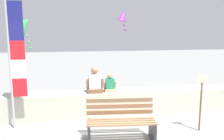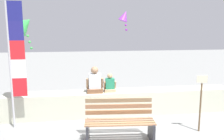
{
  "view_description": "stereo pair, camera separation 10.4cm",
  "coord_description": "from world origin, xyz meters",
  "px_view_note": "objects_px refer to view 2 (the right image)",
  "views": [
    {
      "loc": [
        -1.31,
        -5.07,
        2.4
      ],
      "look_at": [
        -0.27,
        1.24,
        1.27
      ],
      "focal_mm": 37.83,
      "sensor_mm": 36.0,
      "label": 1
    },
    {
      "loc": [
        -1.2,
        -5.08,
        2.4
      ],
      "look_at": [
        -0.27,
        1.24,
        1.27
      ],
      "focal_mm": 37.83,
      "sensor_mm": 36.0,
      "label": 2
    }
  ],
  "objects_px": {
    "park_bench": "(120,122)",
    "sign_post": "(201,99)",
    "person_child": "(110,84)",
    "flag_banner": "(15,57)",
    "kite_green": "(24,24)",
    "person_adult": "(95,82)",
    "kite_purple": "(124,16)"
  },
  "relations": [
    {
      "from": "kite_purple",
      "to": "kite_green",
      "type": "bearing_deg",
      "value": -154.97
    },
    {
      "from": "person_adult",
      "to": "flag_banner",
      "type": "relative_size",
      "value": 0.24
    },
    {
      "from": "park_bench",
      "to": "kite_green",
      "type": "distance_m",
      "value": 4.42
    },
    {
      "from": "kite_purple",
      "to": "flag_banner",
      "type": "bearing_deg",
      "value": -133.01
    },
    {
      "from": "person_child",
      "to": "park_bench",
      "type": "bearing_deg",
      "value": -90.18
    },
    {
      "from": "flag_banner",
      "to": "person_adult",
      "type": "bearing_deg",
      "value": 14.91
    },
    {
      "from": "person_adult",
      "to": "sign_post",
      "type": "bearing_deg",
      "value": -30.18
    },
    {
      "from": "person_child",
      "to": "kite_green",
      "type": "distance_m",
      "value": 3.3
    },
    {
      "from": "person_child",
      "to": "kite_green",
      "type": "relative_size",
      "value": 0.46
    },
    {
      "from": "person_child",
      "to": "flag_banner",
      "type": "height_order",
      "value": "flag_banner"
    },
    {
      "from": "kite_purple",
      "to": "kite_green",
      "type": "height_order",
      "value": "kite_purple"
    },
    {
      "from": "park_bench",
      "to": "sign_post",
      "type": "bearing_deg",
      "value": 5.27
    },
    {
      "from": "park_bench",
      "to": "kite_purple",
      "type": "bearing_deg",
      "value": 77.65
    },
    {
      "from": "flag_banner",
      "to": "kite_green",
      "type": "bearing_deg",
      "value": 94.08
    },
    {
      "from": "park_bench",
      "to": "sign_post",
      "type": "xyz_separation_m",
      "value": [
        1.95,
        0.18,
        0.39
      ]
    },
    {
      "from": "sign_post",
      "to": "person_adult",
      "type": "bearing_deg",
      "value": 149.82
    },
    {
      "from": "flag_banner",
      "to": "sign_post",
      "type": "height_order",
      "value": "flag_banner"
    },
    {
      "from": "kite_green",
      "to": "kite_purple",
      "type": "bearing_deg",
      "value": 25.03
    },
    {
      "from": "person_child",
      "to": "sign_post",
      "type": "distance_m",
      "value": 2.38
    },
    {
      "from": "person_child",
      "to": "flag_banner",
      "type": "xyz_separation_m",
      "value": [
        -2.33,
        -0.51,
        0.87
      ]
    },
    {
      "from": "kite_green",
      "to": "flag_banner",
      "type": "bearing_deg",
      "value": -85.92
    },
    {
      "from": "kite_purple",
      "to": "kite_green",
      "type": "distance_m",
      "value": 3.85
    },
    {
      "from": "person_adult",
      "to": "kite_green",
      "type": "xyz_separation_m",
      "value": [
        -2.05,
        1.44,
        1.58
      ]
    },
    {
      "from": "park_bench",
      "to": "flag_banner",
      "type": "xyz_separation_m",
      "value": [
        -2.32,
        1.04,
        1.34
      ]
    },
    {
      "from": "person_child",
      "to": "sign_post",
      "type": "bearing_deg",
      "value": -35.25
    },
    {
      "from": "park_bench",
      "to": "kite_green",
      "type": "relative_size",
      "value": 1.34
    },
    {
      "from": "person_adult",
      "to": "kite_purple",
      "type": "height_order",
      "value": "kite_purple"
    },
    {
      "from": "kite_purple",
      "to": "sign_post",
      "type": "height_order",
      "value": "kite_purple"
    },
    {
      "from": "park_bench",
      "to": "kite_purple",
      "type": "height_order",
      "value": "kite_purple"
    },
    {
      "from": "person_child",
      "to": "flag_banner",
      "type": "relative_size",
      "value": 0.17
    },
    {
      "from": "park_bench",
      "to": "kite_purple",
      "type": "distance_m",
      "value": 5.33
    },
    {
      "from": "flag_banner",
      "to": "kite_green",
      "type": "distance_m",
      "value": 2.1
    }
  ]
}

